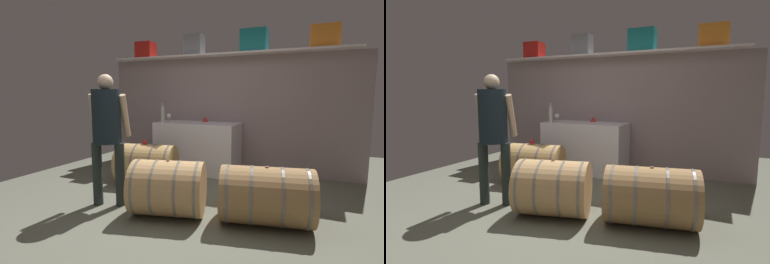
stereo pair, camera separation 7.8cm
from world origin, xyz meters
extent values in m
cube|color=#666958|center=(0.00, 0.59, -0.01)|extent=(5.76, 7.94, 0.02)
cube|color=gray|center=(0.00, 2.37, 1.00)|extent=(4.56, 0.10, 2.00)
cube|color=silver|center=(0.00, 2.22, 2.02)|extent=(4.20, 0.40, 0.03)
cube|color=red|center=(-1.54, 2.22, 2.18)|extent=(0.34, 0.31, 0.30)
cube|color=gray|center=(-0.53, 2.22, 2.21)|extent=(0.34, 0.24, 0.36)
cube|color=#187F82|center=(0.53, 2.22, 2.21)|extent=(0.42, 0.30, 0.36)
cube|color=orange|center=(1.58, 2.22, 2.20)|extent=(0.42, 0.25, 0.33)
cube|color=white|center=(-0.36, 1.98, 0.43)|extent=(1.42, 0.66, 0.86)
cylinder|color=#B9BFB5|center=(-0.93, 1.77, 0.98)|extent=(0.07, 0.07, 0.24)
sphere|color=#B9BFB5|center=(-0.93, 1.77, 1.11)|extent=(0.06, 0.06, 0.06)
cylinder|color=#B9BFB5|center=(-0.93, 1.77, 1.16)|extent=(0.03, 0.03, 0.08)
cylinder|color=white|center=(-0.90, 1.92, 0.86)|extent=(0.08, 0.08, 0.00)
cylinder|color=white|center=(-0.90, 1.92, 0.90)|extent=(0.01, 0.01, 0.07)
sphere|color=white|center=(-0.90, 1.92, 0.96)|extent=(0.09, 0.09, 0.09)
sphere|color=maroon|center=(-0.90, 1.92, 0.95)|extent=(0.05, 0.05, 0.05)
cone|color=red|center=(-0.30, 2.18, 0.91)|extent=(0.11, 0.11, 0.09)
cylinder|color=tan|center=(-0.79, 1.01, 0.30)|extent=(0.96, 0.75, 0.59)
cylinder|color=slate|center=(-1.14, 0.94, 0.30)|extent=(0.14, 0.60, 0.61)
cylinder|color=slate|center=(-0.92, 0.99, 0.30)|extent=(0.14, 0.60, 0.61)
cylinder|color=slate|center=(-0.65, 1.04, 0.30)|extent=(0.14, 0.60, 0.61)
cylinder|color=slate|center=(-0.43, 1.08, 0.30)|extent=(0.14, 0.60, 0.61)
cylinder|color=#815753|center=(-0.79, 1.01, 0.61)|extent=(0.04, 0.04, 0.01)
cylinder|color=tan|center=(0.08, 0.11, 0.31)|extent=(0.92, 0.79, 0.61)
cylinder|color=gray|center=(-0.24, 0.03, 0.31)|extent=(0.18, 0.61, 0.63)
cylinder|color=gray|center=(-0.04, 0.08, 0.31)|extent=(0.18, 0.61, 0.63)
cylinder|color=gray|center=(0.20, 0.14, 0.31)|extent=(0.18, 0.61, 0.63)
cylinder|color=gray|center=(0.40, 0.19, 0.31)|extent=(0.18, 0.61, 0.63)
cylinder|color=brown|center=(0.08, 0.11, 0.63)|extent=(0.04, 0.04, 0.01)
cylinder|color=#A27949|center=(1.12, 0.32, 0.31)|extent=(1.04, 0.78, 0.60)
cylinder|color=slate|center=(0.74, 0.24, 0.31)|extent=(0.15, 0.61, 0.61)
cylinder|color=slate|center=(0.97, 0.29, 0.31)|extent=(0.15, 0.61, 0.61)
cylinder|color=slate|center=(1.27, 0.35, 0.31)|extent=(0.15, 0.61, 0.61)
cylinder|color=slate|center=(1.51, 0.40, 0.31)|extent=(0.15, 0.61, 0.61)
cylinder|color=#87584B|center=(1.12, 0.32, 0.61)|extent=(0.04, 0.04, 0.01)
cylinder|color=red|center=(-0.82, 1.01, 0.64)|extent=(0.06, 0.06, 0.06)
cylinder|color=#273230|center=(-0.59, 0.13, 0.39)|extent=(0.12, 0.12, 0.77)
cylinder|color=#273230|center=(-0.86, 0.04, 0.39)|extent=(0.12, 0.12, 0.77)
cylinder|color=black|center=(-0.73, 0.08, 1.09)|extent=(0.34, 0.34, 0.64)
sphere|color=tan|center=(-0.73, 0.08, 1.49)|extent=(0.18, 0.18, 0.18)
cylinder|color=tan|center=(-0.58, 0.24, 1.09)|extent=(0.16, 0.27, 0.53)
cylinder|color=tan|center=(-0.94, 0.11, 1.09)|extent=(0.14, 0.20, 0.54)
camera|label=1|loc=(1.62, -2.66, 1.36)|focal=27.35mm
camera|label=2|loc=(1.69, -2.62, 1.36)|focal=27.35mm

